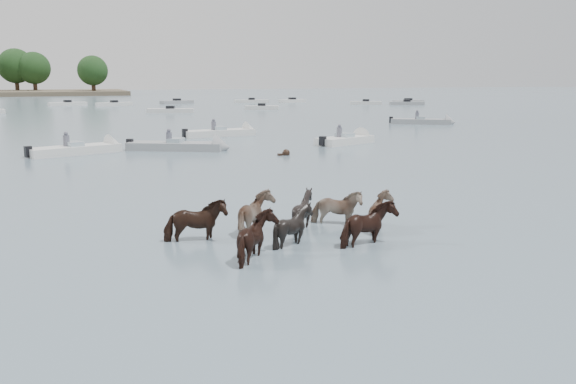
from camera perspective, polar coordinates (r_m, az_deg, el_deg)
name	(u,v)px	position (r m, az deg, el deg)	size (l,w,h in m)	color
ground	(340,256)	(15.04, 5.00, -6.10)	(400.00, 400.00, 0.00)	#4D626F
pony_herd	(298,223)	(16.56, 0.97, -2.92)	(6.90, 4.13, 1.42)	black
swimming_pony	(285,153)	(34.18, -0.25, 3.68)	(0.72, 0.44, 0.44)	black
motorboat_a	(87,149)	(37.12, -18.49, 3.88)	(5.81, 3.53, 1.92)	silver
motorboat_b	(189,147)	(36.99, -9.37, 4.27)	(6.28, 4.25, 1.92)	gray
motorboat_c	(229,133)	(45.92, -5.64, 5.63)	(6.04, 2.34, 1.92)	silver
motorboat_d	(352,140)	(40.74, 6.05, 4.96)	(5.04, 3.40, 1.92)	silver
motorboat_e	(429,122)	(58.47, 13.24, 6.51)	(5.86, 4.57, 1.92)	gray
distant_flotilla	(114,106)	(90.19, -16.17, 7.83)	(104.41, 29.81, 0.93)	silver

